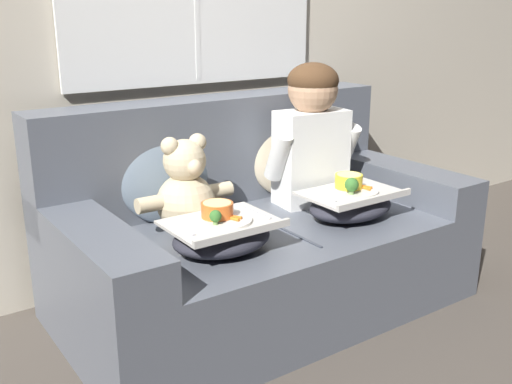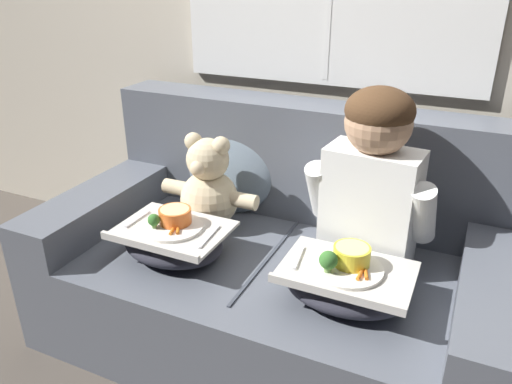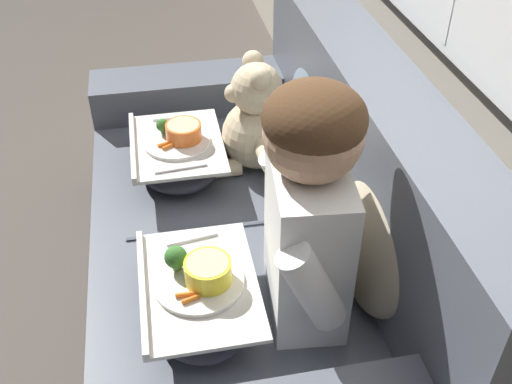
{
  "view_description": "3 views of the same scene",
  "coord_description": "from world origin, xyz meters",
  "px_view_note": "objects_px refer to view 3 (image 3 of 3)",
  "views": [
    {
      "loc": [
        -1.44,
        -2.0,
        1.29
      ],
      "look_at": [
        -0.06,
        -0.02,
        0.55
      ],
      "focal_mm": 42.0,
      "sensor_mm": 36.0,
      "label": 1
    },
    {
      "loc": [
        0.64,
        -1.54,
        1.43
      ],
      "look_at": [
        -0.07,
        0.0,
        0.65
      ],
      "focal_mm": 35.0,
      "sensor_mm": 36.0,
      "label": 2
    },
    {
      "loc": [
        1.41,
        -0.24,
        1.66
      ],
      "look_at": [
        0.04,
        0.02,
        0.57
      ],
      "focal_mm": 42.0,
      "sensor_mm": 36.0,
      "label": 3
    }
  ],
  "objects_px": {
    "couch": "(270,244)",
    "throw_pillow_behind_teddy": "(313,108)",
    "lap_tray_teddy": "(178,155)",
    "teddy_bear": "(255,122)",
    "child_figure": "(309,197)",
    "throw_pillow_behind_child": "(381,235)",
    "lap_tray_child": "(200,296)"
  },
  "relations": [
    {
      "from": "throw_pillow_behind_teddy",
      "to": "teddy_bear",
      "type": "xyz_separation_m",
      "value": [
        0.0,
        -0.21,
        -0.03
      ]
    },
    {
      "from": "child_figure",
      "to": "lap_tray_teddy",
      "type": "relative_size",
      "value": 1.61
    },
    {
      "from": "throw_pillow_behind_child",
      "to": "throw_pillow_behind_teddy",
      "type": "relative_size",
      "value": 0.98
    },
    {
      "from": "throw_pillow_behind_teddy",
      "to": "teddy_bear",
      "type": "height_order",
      "value": "throw_pillow_behind_teddy"
    },
    {
      "from": "teddy_bear",
      "to": "lap_tray_child",
      "type": "relative_size",
      "value": 1.02
    },
    {
      "from": "teddy_bear",
      "to": "lap_tray_child",
      "type": "xyz_separation_m",
      "value": [
        0.67,
        -0.27,
        -0.1
      ]
    },
    {
      "from": "couch",
      "to": "throw_pillow_behind_teddy",
      "type": "bearing_deg",
      "value": 146.84
    },
    {
      "from": "teddy_bear",
      "to": "lap_tray_teddy",
      "type": "xyz_separation_m",
      "value": [
        -0.0,
        -0.27,
        -0.1
      ]
    },
    {
      "from": "throw_pillow_behind_child",
      "to": "child_figure",
      "type": "relative_size",
      "value": 0.68
    },
    {
      "from": "throw_pillow_behind_child",
      "to": "throw_pillow_behind_teddy",
      "type": "distance_m",
      "value": 0.67
    },
    {
      "from": "throw_pillow_behind_child",
      "to": "teddy_bear",
      "type": "xyz_separation_m",
      "value": [
        -0.67,
        -0.21,
        -0.03
      ]
    },
    {
      "from": "throw_pillow_behind_child",
      "to": "couch",
      "type": "bearing_deg",
      "value": -146.84
    },
    {
      "from": "lap_tray_child",
      "to": "lap_tray_teddy",
      "type": "xyz_separation_m",
      "value": [
        -0.67,
        0.0,
        -0.0
      ]
    },
    {
      "from": "throw_pillow_behind_teddy",
      "to": "lap_tray_teddy",
      "type": "bearing_deg",
      "value": -90.05
    },
    {
      "from": "throw_pillow_behind_child",
      "to": "lap_tray_child",
      "type": "xyz_separation_m",
      "value": [
        -0.0,
        -0.48,
        -0.13
      ]
    },
    {
      "from": "throw_pillow_behind_teddy",
      "to": "teddy_bear",
      "type": "relative_size",
      "value": 1.05
    },
    {
      "from": "lap_tray_teddy",
      "to": "throw_pillow_behind_teddy",
      "type": "bearing_deg",
      "value": 89.95
    },
    {
      "from": "couch",
      "to": "lap_tray_child",
      "type": "relative_size",
      "value": 4.18
    },
    {
      "from": "couch",
      "to": "lap_tray_teddy",
      "type": "bearing_deg",
      "value": -141.95
    },
    {
      "from": "child_figure",
      "to": "couch",
      "type": "bearing_deg",
      "value": -177.18
    },
    {
      "from": "child_figure",
      "to": "lap_tray_teddy",
      "type": "distance_m",
      "value": 0.78
    },
    {
      "from": "teddy_bear",
      "to": "child_figure",
      "type": "bearing_deg",
      "value": 0.38
    },
    {
      "from": "couch",
      "to": "throw_pillow_behind_child",
      "type": "distance_m",
      "value": 0.5
    },
    {
      "from": "lap_tray_teddy",
      "to": "child_figure",
      "type": "bearing_deg",
      "value": 22.61
    },
    {
      "from": "throw_pillow_behind_child",
      "to": "teddy_bear",
      "type": "bearing_deg",
      "value": -162.84
    },
    {
      "from": "child_figure",
      "to": "teddy_bear",
      "type": "distance_m",
      "value": 0.69
    },
    {
      "from": "couch",
      "to": "teddy_bear",
      "type": "xyz_separation_m",
      "value": [
        -0.33,
        0.01,
        0.27
      ]
    },
    {
      "from": "teddy_bear",
      "to": "throw_pillow_behind_teddy",
      "type": "bearing_deg",
      "value": 90.01
    },
    {
      "from": "throw_pillow_behind_teddy",
      "to": "lap_tray_teddy",
      "type": "relative_size",
      "value": 1.11
    },
    {
      "from": "throw_pillow_behind_child",
      "to": "child_figure",
      "type": "xyz_separation_m",
      "value": [
        -0.0,
        -0.2,
        0.16
      ]
    },
    {
      "from": "teddy_bear",
      "to": "lap_tray_teddy",
      "type": "height_order",
      "value": "teddy_bear"
    },
    {
      "from": "throw_pillow_behind_teddy",
      "to": "teddy_bear",
      "type": "bearing_deg",
      "value": -89.99
    }
  ]
}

